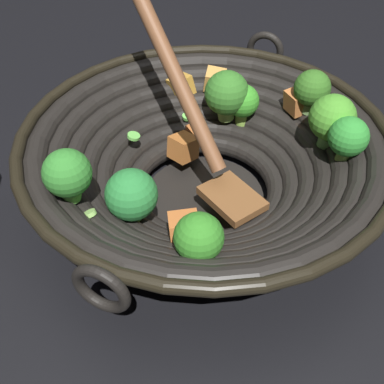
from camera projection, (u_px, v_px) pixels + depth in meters
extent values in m
plane|color=black|center=(204.00, 200.00, 0.61)|extent=(4.00, 4.00, 0.00)
cylinder|color=black|center=(204.00, 197.00, 0.60)|extent=(0.15, 0.15, 0.01)
torus|color=black|center=(205.00, 188.00, 0.59)|extent=(0.21, 0.21, 0.03)
torus|color=black|center=(205.00, 181.00, 0.58)|extent=(0.24, 0.24, 0.03)
torus|color=black|center=(205.00, 174.00, 0.58)|extent=(0.27, 0.27, 0.03)
torus|color=black|center=(205.00, 167.00, 0.57)|extent=(0.31, 0.31, 0.03)
torus|color=black|center=(205.00, 159.00, 0.56)|extent=(0.34, 0.34, 0.03)
torus|color=black|center=(206.00, 152.00, 0.55)|extent=(0.37, 0.37, 0.03)
torus|color=black|center=(206.00, 144.00, 0.55)|extent=(0.41, 0.41, 0.03)
torus|color=black|center=(206.00, 136.00, 0.54)|extent=(0.43, 0.43, 0.01)
torus|color=black|center=(265.00, 50.00, 0.69)|extent=(0.04, 0.05, 0.05)
torus|color=black|center=(101.00, 289.00, 0.39)|extent=(0.04, 0.05, 0.05)
cylinder|color=#86AD4F|center=(226.00, 114.00, 0.64)|extent=(0.02, 0.02, 0.02)
sphere|color=#347426|center=(227.00, 93.00, 0.62)|extent=(0.06, 0.06, 0.06)
cylinder|color=#678D4C|center=(309.00, 107.00, 0.61)|extent=(0.02, 0.03, 0.02)
sphere|color=#336A21|center=(312.00, 88.00, 0.59)|extent=(0.05, 0.05, 0.05)
cylinder|color=#63A153|center=(327.00, 141.00, 0.57)|extent=(0.03, 0.02, 0.03)
sphere|color=#499B2D|center=(332.00, 118.00, 0.55)|extent=(0.05, 0.05, 0.05)
cylinder|color=#62953E|center=(134.00, 215.00, 0.52)|extent=(0.02, 0.02, 0.02)
sphere|color=#2A8139|center=(131.00, 195.00, 0.50)|extent=(0.06, 0.06, 0.06)
cylinder|color=#58A23D|center=(72.00, 193.00, 0.48)|extent=(0.03, 0.03, 0.02)
sphere|color=#33852E|center=(67.00, 173.00, 0.46)|extent=(0.05, 0.05, 0.05)
cylinder|color=#8AB745|center=(241.00, 119.00, 0.64)|extent=(0.02, 0.02, 0.02)
sphere|color=green|center=(243.00, 101.00, 0.63)|extent=(0.04, 0.04, 0.04)
cylinder|color=#589B3B|center=(198.00, 256.00, 0.46)|extent=(0.02, 0.03, 0.02)
sphere|color=#348525|center=(199.00, 237.00, 0.44)|extent=(0.05, 0.05, 0.05)
cylinder|color=#84AE4C|center=(343.00, 155.00, 0.54)|extent=(0.02, 0.02, 0.02)
sphere|color=green|center=(348.00, 137.00, 0.52)|extent=(0.04, 0.04, 0.04)
cube|color=#BD6A2F|center=(183.00, 147.00, 0.62)|extent=(0.04, 0.04, 0.04)
cube|color=orange|center=(184.00, 230.00, 0.48)|extent=(0.04, 0.03, 0.04)
cube|color=gold|center=(215.00, 80.00, 0.66)|extent=(0.04, 0.04, 0.03)
cube|color=#CC753B|center=(298.00, 101.00, 0.61)|extent=(0.03, 0.04, 0.03)
cube|color=#BC652F|center=(196.00, 134.00, 0.64)|extent=(0.03, 0.03, 0.02)
cube|color=gold|center=(183.00, 86.00, 0.66)|extent=(0.04, 0.04, 0.04)
cylinder|color=#99D166|center=(90.00, 213.00, 0.48)|extent=(0.02, 0.02, 0.01)
cylinder|color=#6BC651|center=(134.00, 136.00, 0.59)|extent=(0.02, 0.02, 0.01)
cylinder|color=#56B247|center=(188.00, 141.00, 0.63)|extent=(0.02, 0.02, 0.01)
cylinder|color=#99D166|center=(129.00, 204.00, 0.52)|extent=(0.02, 0.01, 0.01)
cylinder|color=#6BC651|center=(189.00, 116.00, 0.65)|extent=(0.02, 0.01, 0.01)
cube|color=brown|center=(232.00, 198.00, 0.55)|extent=(0.08, 0.07, 0.01)
cylinder|color=brown|center=(172.00, 68.00, 0.54)|extent=(0.18, 0.10, 0.19)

